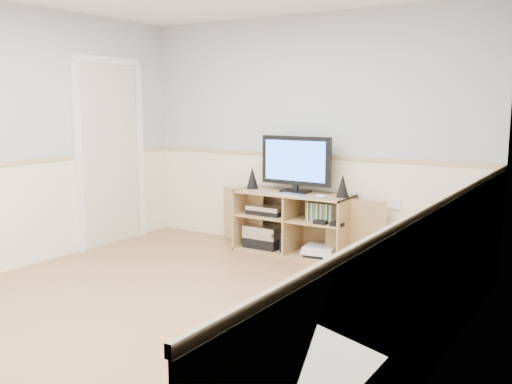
# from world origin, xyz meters

# --- Properties ---
(room) EXTENTS (4.04, 4.54, 2.54)m
(room) POSITION_xyz_m (-0.06, 0.12, 1.22)
(room) COLOR tan
(room) RESTS_ON ground
(media_cabinet) EXTENTS (1.95, 0.47, 0.65)m
(media_cabinet) POSITION_xyz_m (-0.01, 2.04, 0.33)
(media_cabinet) COLOR #AC7F56
(media_cabinet) RESTS_ON floor
(monitor) EXTENTS (0.80, 0.18, 0.59)m
(monitor) POSITION_xyz_m (-0.01, 2.03, 0.97)
(monitor) COLOR black
(monitor) RESTS_ON media_cabinet
(speaker_left) EXTENTS (0.13, 0.13, 0.24)m
(speaker_left) POSITION_xyz_m (-0.54, 2.01, 0.77)
(speaker_left) COLOR black
(speaker_left) RESTS_ON media_cabinet
(speaker_right) EXTENTS (0.13, 0.13, 0.23)m
(speaker_right) POSITION_xyz_m (0.54, 2.01, 0.77)
(speaker_right) COLOR black
(speaker_right) RESTS_ON media_cabinet
(keyboard) EXTENTS (0.33, 0.19, 0.01)m
(keyboard) POSITION_xyz_m (0.05, 1.85, 0.66)
(keyboard) COLOR white
(keyboard) RESTS_ON media_cabinet
(mouse) EXTENTS (0.10, 0.08, 0.04)m
(mouse) POSITION_xyz_m (0.37, 1.85, 0.67)
(mouse) COLOR white
(mouse) RESTS_ON media_cabinet
(av_components) EXTENTS (0.50, 0.30, 0.47)m
(av_components) POSITION_xyz_m (-0.35, 1.98, 0.22)
(av_components) COLOR black
(av_components) RESTS_ON media_cabinet
(game_consoles) EXTENTS (0.46, 0.30, 0.11)m
(game_consoles) POSITION_xyz_m (0.31, 1.97, 0.07)
(game_consoles) COLOR white
(game_consoles) RESTS_ON media_cabinet
(game_cases) EXTENTS (0.29, 0.14, 0.19)m
(game_cases) POSITION_xyz_m (0.32, 1.97, 0.48)
(game_cases) COLOR #3F8C3F
(game_cases) RESTS_ON media_cabinet
(wall_outlet) EXTENTS (0.12, 0.03, 0.12)m
(wall_outlet) POSITION_xyz_m (1.00, 2.23, 0.60)
(wall_outlet) COLOR white
(wall_outlet) RESTS_ON wall_back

